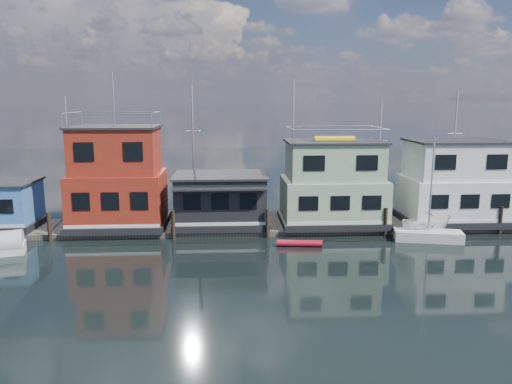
{
  "coord_description": "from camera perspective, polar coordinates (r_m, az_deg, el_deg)",
  "views": [
    {
      "loc": [
        0.07,
        -26.92,
        10.35
      ],
      "look_at": [
        2.31,
        12.0,
        3.0
      ],
      "focal_mm": 35.0,
      "sensor_mm": 36.0,
      "label": 1
    }
  ],
  "objects": [
    {
      "name": "motorboat",
      "position": [
        39.94,
        18.85,
        -3.76
      ],
      "size": [
        4.28,
        2.21,
        1.57
      ],
      "primitive_type": "imported",
      "rotation": [
        0.0,
        0.0,
        1.74
      ],
      "color": "silver",
      "rests_on": "ground"
    },
    {
      "name": "ground",
      "position": [
        28.84,
        -3.26,
        -10.37
      ],
      "size": [
        160.0,
        160.0,
        0.0
      ],
      "primitive_type": "plane",
      "color": "black",
      "rests_on": "ground"
    },
    {
      "name": "day_sailer",
      "position": [
        38.95,
        19.08,
        -4.66
      ],
      "size": [
        5.05,
        2.58,
        7.61
      ],
      "rotation": [
        0.0,
        0.0,
        -0.21
      ],
      "color": "silver",
      "rests_on": "ground"
    },
    {
      "name": "dock",
      "position": [
        40.22,
        -3.29,
        -3.96
      ],
      "size": [
        48.0,
        5.0,
        0.4
      ],
      "primitive_type": "cube",
      "color": "#595147",
      "rests_on": "ground"
    },
    {
      "name": "pilings",
      "position": [
        37.28,
        -3.82,
        -3.71
      ],
      "size": [
        42.28,
        0.28,
        2.2
      ],
      "color": "#2D2116",
      "rests_on": "ground"
    },
    {
      "name": "houseboat_dark",
      "position": [
        39.7,
        -4.05,
        -0.88
      ],
      "size": [
        7.4,
        6.1,
        4.06
      ],
      "color": "black",
      "rests_on": "dock"
    },
    {
      "name": "red_kayak",
      "position": [
        35.6,
        4.99,
        -5.87
      ],
      "size": [
        3.25,
        0.82,
        0.47
      ],
      "primitive_type": "cylinder",
      "rotation": [
        0.0,
        1.57,
        -0.11
      ],
      "color": "#B41324",
      "rests_on": "ground"
    },
    {
      "name": "houseboat_red",
      "position": [
        40.33,
        -15.52,
        1.38
      ],
      "size": [
        7.4,
        5.9,
        11.86
      ],
      "color": "black",
      "rests_on": "dock"
    },
    {
      "name": "houseboat_green",
      "position": [
        40.4,
        8.8,
        0.86
      ],
      "size": [
        8.4,
        5.9,
        7.03
      ],
      "color": "black",
      "rests_on": "dock"
    },
    {
      "name": "background_masts",
      "position": [
        45.41,
        2.66,
        4.6
      ],
      "size": [
        36.4,
        0.16,
        12.0
      ],
      "color": "silver",
      "rests_on": "ground"
    },
    {
      "name": "houseboat_white",
      "position": [
        43.6,
        21.77,
        0.92
      ],
      "size": [
        8.4,
        5.9,
        6.66
      ],
      "color": "black",
      "rests_on": "dock"
    }
  ]
}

